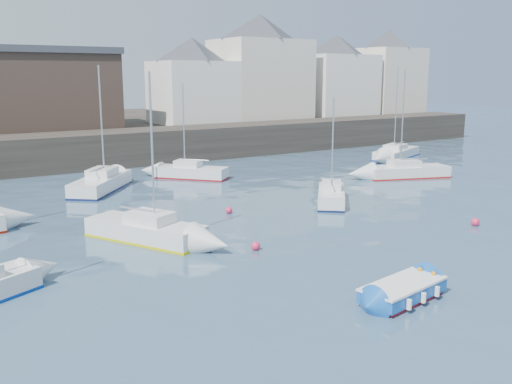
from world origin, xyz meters
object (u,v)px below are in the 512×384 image
sailboat_b (146,230)px  sailboat_c (331,195)px  sailboat_g (396,153)px  sailboat_d (407,171)px  buoy_mid (475,226)px  sailboat_f (191,172)px  buoy_near (256,250)px  blue_dinghy (403,290)px  sailboat_h (101,183)px  buoy_far (229,213)px

sailboat_b → sailboat_c: (12.91, 1.37, -0.03)m
sailboat_b → sailboat_g: 33.78m
sailboat_d → sailboat_b: bearing=-167.8°
sailboat_c → buoy_mid: 8.89m
sailboat_b → sailboat_f: size_ratio=1.11×
buoy_near → sailboat_g: bearing=32.4°
blue_dinghy → sailboat_d: 25.72m
sailboat_h → buoy_far: sailboat_h is taller
blue_dinghy → buoy_near: size_ratio=8.78×
sailboat_c → buoy_near: (-9.27, -5.59, -0.50)m
sailboat_h → buoy_near: size_ratio=20.29×
buoy_near → buoy_mid: bearing=-12.8°
sailboat_d → sailboat_h: (-21.85, 7.93, 0.05)m
sailboat_d → sailboat_g: (7.21, 7.98, -0.01)m
sailboat_c → buoy_near: sailboat_c is taller
sailboat_c → sailboat_h: 16.01m
sailboat_f → buoy_mid: bearing=-73.1°
sailboat_f → buoy_far: sailboat_f is taller
sailboat_c → buoy_far: size_ratio=16.14×
sailboat_d → sailboat_g: 10.76m
sailboat_f → sailboat_h: (-7.41, -0.91, 0.04)m
sailboat_b → buoy_far: 6.71m
sailboat_g → blue_dinghy: bearing=-136.1°
sailboat_g → sailboat_h: 29.07m
sailboat_b → buoy_far: sailboat_b is taller
blue_dinghy → sailboat_d: sailboat_d is taller
sailboat_d → sailboat_h: bearing=160.1°
sailboat_c → sailboat_h: bearing=132.8°
sailboat_b → sailboat_h: 13.28m
sailboat_d → buoy_mid: sailboat_d is taller
buoy_near → sailboat_c: bearing=31.1°
buoy_near → sailboat_f: bearing=72.4°
blue_dinghy → sailboat_c: size_ratio=0.57×
sailboat_c → sailboat_d: sailboat_d is taller
buoy_near → buoy_mid: buoy_mid is taller
sailboat_c → buoy_far: 6.87m
sailboat_f → sailboat_b: bearing=-124.0°
sailboat_h → buoy_mid: sailboat_h is taller
sailboat_b → buoy_mid: sailboat_b is taller
sailboat_d → sailboat_g: size_ratio=0.96×
buoy_near → buoy_far: bearing=69.6°
blue_dinghy → sailboat_d: bearing=42.2°
sailboat_f → buoy_near: size_ratio=17.27×
sailboat_f → sailboat_d: bearing=-31.5°
sailboat_h → buoy_near: sailboat_h is taller
sailboat_f → buoy_mid: size_ratio=16.35×
blue_dinghy → buoy_far: blue_dinghy is taller
blue_dinghy → sailboat_g: sailboat_g is taller
sailboat_c → sailboat_d: size_ratio=0.79×
sailboat_f → sailboat_h: bearing=-173.0°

